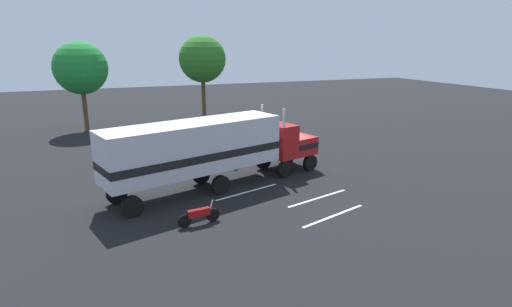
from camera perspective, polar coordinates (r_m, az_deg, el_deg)
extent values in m
plane|color=black|center=(28.38, 4.73, -1.96)|extent=(120.00, 120.00, 0.00)
cube|color=silver|center=(23.66, -1.26, -5.47)|extent=(4.26, 1.41, 0.01)
cube|color=silver|center=(23.00, 8.72, -6.28)|extent=(4.29, 1.30, 0.01)
cube|color=silver|center=(20.90, 10.96, -8.65)|extent=(4.26, 1.44, 0.01)
cube|color=#B21919|center=(27.95, 5.70, 1.36)|extent=(2.43, 2.90, 1.20)
cube|color=#B21919|center=(26.79, 3.24, 1.90)|extent=(2.04, 2.79, 2.20)
cube|color=silver|center=(28.59, 7.07, 1.64)|extent=(0.67, 2.04, 1.08)
cube|color=black|center=(27.94, 5.71, 1.48)|extent=(2.44, 2.94, 0.36)
cylinder|color=silver|center=(27.13, 0.85, 3.40)|extent=(0.18, 0.18, 3.40)
cylinder|color=silver|center=(25.49, 3.95, 2.58)|extent=(0.18, 0.18, 3.40)
cube|color=silver|center=(23.10, -8.72, 0.97)|extent=(10.81, 5.44, 2.80)
cube|color=black|center=(23.20, -8.68, -0.03)|extent=(10.82, 5.48, 0.44)
cylinder|color=silver|center=(28.32, 2.12, 0.04)|extent=(1.43, 0.98, 0.64)
cylinder|color=black|center=(29.22, 4.59, -0.33)|extent=(1.14, 0.60, 1.10)
cylinder|color=black|center=(27.70, 7.65, -1.29)|extent=(1.14, 0.60, 1.10)
cylinder|color=black|center=(27.78, 1.08, -1.11)|extent=(1.14, 0.60, 1.10)
cylinder|color=black|center=(26.18, 4.10, -2.18)|extent=(1.14, 0.60, 1.10)
cylinder|color=black|center=(25.10, -7.77, -3.06)|extent=(1.14, 0.60, 1.10)
cylinder|color=black|center=(23.32, -5.03, -4.42)|extent=(1.14, 0.60, 1.10)
cylinder|color=black|center=(23.11, -19.12, -5.43)|extent=(1.14, 0.60, 1.10)
cylinder|color=black|center=(21.15, -17.14, -7.18)|extent=(1.14, 0.60, 1.10)
cylinder|color=black|center=(28.45, -3.09, -1.03)|extent=(0.18, 0.18, 0.82)
cylinder|color=black|center=(28.35, -3.31, -1.09)|extent=(0.18, 0.18, 0.82)
cylinder|color=#333338|center=(28.21, -3.22, 0.31)|extent=(0.34, 0.34, 0.58)
sphere|color=tan|center=(28.11, -3.23, 1.10)|extent=(0.23, 0.23, 0.23)
cube|color=black|center=(28.35, -3.50, 0.43)|extent=(0.30, 0.25, 0.36)
cylinder|color=black|center=(19.93, -6.12, -8.66)|extent=(0.67, 0.19, 0.66)
cylinder|color=black|center=(19.46, -10.08, -9.43)|extent=(0.67, 0.19, 0.66)
cube|color=maroon|center=(19.57, -8.10, -8.30)|extent=(1.12, 0.39, 0.36)
cylinder|color=silver|center=(19.72, -6.42, -7.52)|extent=(0.29, 0.11, 0.69)
cylinder|color=brown|center=(43.39, -23.04, 5.85)|extent=(0.44, 0.44, 4.37)
sphere|color=#1F8331|center=(43.01, -23.60, 11.05)|extent=(5.08, 5.08, 5.08)
cylinder|color=brown|center=(45.18, -7.41, 7.70)|extent=(0.44, 0.44, 5.06)
sphere|color=#2C7423|center=(44.82, -7.60, 13.14)|extent=(5.03, 5.03, 5.03)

